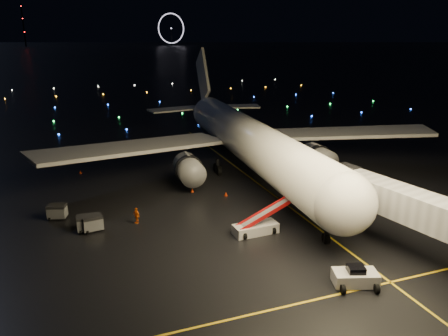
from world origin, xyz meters
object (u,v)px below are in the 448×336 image
(belt_loader, at_px, (256,219))
(baggage_cart_2, at_px, (57,212))
(baggage_cart_0, at_px, (93,223))
(pushback_tug, at_px, (355,275))
(airliner, at_px, (242,113))
(crew_c, at_px, (136,215))
(baggage_cart_1, at_px, (87,223))

(belt_loader, xyz_separation_m, baggage_cart_2, (-20.40, 11.75, -0.88))
(baggage_cart_0, bearing_deg, pushback_tug, -50.72)
(baggage_cart_0, distance_m, baggage_cart_2, 6.12)
(airliner, bearing_deg, baggage_cart_2, -154.65)
(airliner, xyz_separation_m, baggage_cart_2, (-28.17, -11.16, -8.18))
(belt_loader, height_order, crew_c, belt_loader)
(baggage_cart_1, bearing_deg, baggage_cart_2, 123.96)
(belt_loader, height_order, baggage_cart_2, belt_loader)
(airliner, bearing_deg, baggage_cart_0, -143.03)
(baggage_cart_1, height_order, baggage_cart_2, baggage_cart_1)
(crew_c, bearing_deg, baggage_cart_0, -112.41)
(airliner, relative_size, baggage_cart_1, 29.83)
(pushback_tug, distance_m, baggage_cart_2, 34.29)
(pushback_tug, distance_m, belt_loader, 13.02)
(baggage_cart_2, bearing_deg, pushback_tug, -27.46)
(belt_loader, distance_m, crew_c, 13.85)
(crew_c, xyz_separation_m, baggage_cart_0, (-4.90, -0.31, -0.07))
(airliner, distance_m, baggage_cart_2, 31.38)
(pushback_tug, bearing_deg, belt_loader, 125.83)
(crew_c, bearing_deg, belt_loader, 32.68)
(baggage_cart_0, distance_m, baggage_cart_1, 0.61)
(baggage_cart_1, distance_m, baggage_cart_2, 5.64)
(baggage_cart_1, bearing_deg, pushback_tug, -41.85)
(pushback_tug, bearing_deg, crew_c, 147.01)
(baggage_cart_0, bearing_deg, crew_c, -4.12)
(baggage_cart_2, bearing_deg, baggage_cart_0, -35.74)
(belt_loader, height_order, baggage_cart_1, belt_loader)
(pushback_tug, xyz_separation_m, belt_loader, (-3.95, 12.38, 0.85))
(baggage_cart_1, bearing_deg, belt_loader, -21.58)
(airliner, bearing_deg, baggage_cart_1, -143.93)
(pushback_tug, relative_size, baggage_cart_0, 1.79)
(pushback_tug, distance_m, crew_c, 25.13)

